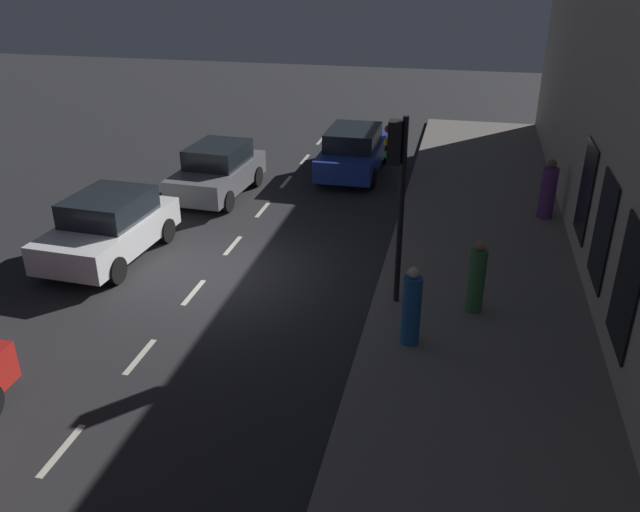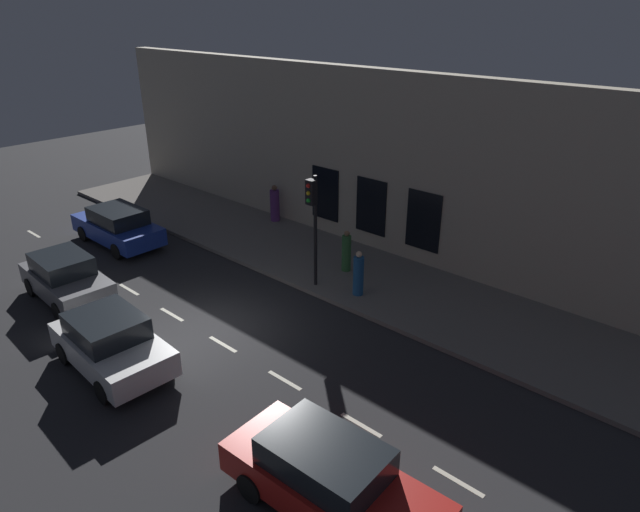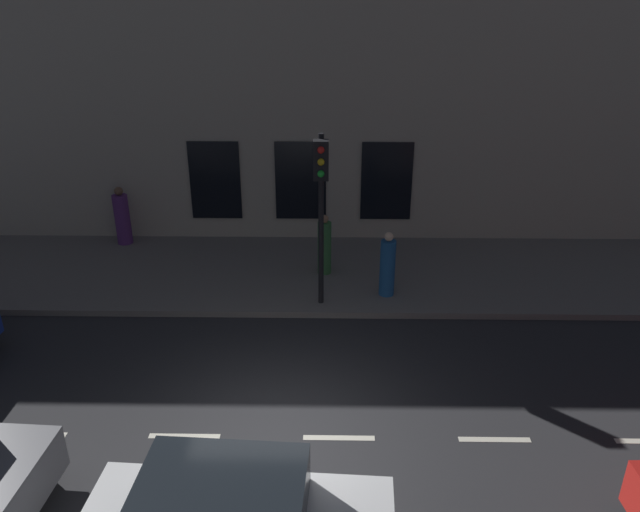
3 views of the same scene
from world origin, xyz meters
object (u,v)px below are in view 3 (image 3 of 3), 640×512
Objects in this scene: traffic_light at (321,188)px; pedestrian_2 at (122,218)px; pedestrian_1 at (387,266)px; pedestrian_0 at (324,247)px.

traffic_light is 2.37× the size of pedestrian_2.
pedestrian_2 is (3.62, 5.68, -2.08)m from traffic_light.
pedestrian_1 is at bearing -70.31° from traffic_light.
pedestrian_1 is 7.86m from pedestrian_2.
pedestrian_0 is at bearing -2.10° from traffic_light.
pedestrian_1 is 0.95× the size of pedestrian_2.
pedestrian_0 is at bearing -83.86° from pedestrian_2.
pedestrian_0 is 6.04m from pedestrian_2.
pedestrian_2 is at bearing -162.84° from pedestrian_0.
pedestrian_0 is (1.74, -0.06, -2.11)m from traffic_light.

